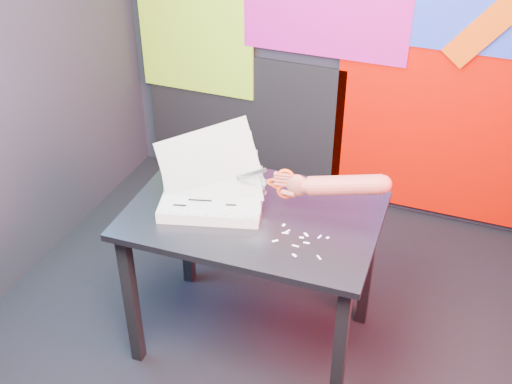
% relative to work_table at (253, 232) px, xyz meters
% --- Properties ---
extents(room, '(3.01, 3.01, 2.71)m').
position_rel_work_table_xyz_m(room, '(0.16, -0.14, 0.71)').
color(room, black).
rests_on(room, ground).
extents(backdrop, '(2.88, 0.05, 2.08)m').
position_rel_work_table_xyz_m(backdrop, '(0.22, 1.32, 0.31)').
color(backdrop, '#C20A00').
rests_on(backdrop, ground).
extents(work_table, '(1.08, 0.74, 0.75)m').
position_rel_work_table_xyz_m(work_table, '(0.00, 0.00, 0.00)').
color(work_table, black).
rests_on(work_table, ground).
extents(printout_stack, '(0.52, 0.41, 0.39)m').
position_rel_work_table_xyz_m(printout_stack, '(-0.18, -0.01, 0.14)').
color(printout_stack, beige).
rests_on(printout_stack, work_table).
extents(scissors, '(0.24, 0.04, 0.14)m').
position_rel_work_table_xyz_m(scissors, '(0.11, 0.05, 0.25)').
color(scissors, '#B5B5B5').
rests_on(scissors, printout_stack).
extents(hand_forearm, '(0.46, 0.12, 0.15)m').
position_rel_work_table_xyz_m(hand_forearm, '(0.33, 0.08, 0.27)').
color(hand_forearm, '#9C4F3D').
rests_on(hand_forearm, work_table).
extents(paper_clippings, '(0.22, 0.19, 0.00)m').
position_rel_work_table_xyz_m(paper_clippings, '(0.24, -0.11, 0.11)').
color(paper_clippings, white).
rests_on(paper_clippings, work_table).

